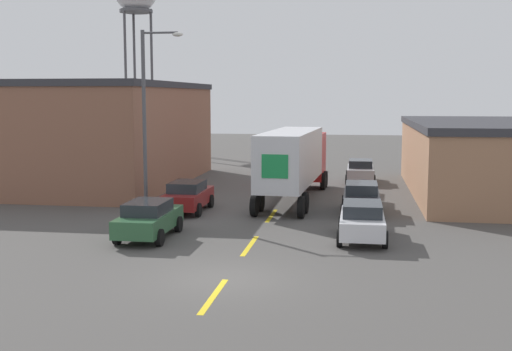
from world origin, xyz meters
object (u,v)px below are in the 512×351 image
at_px(semi_truck, 295,158).
at_px(parked_car_right_far, 360,170).
at_px(parked_car_right_near, 362,220).
at_px(parked_car_right_mid, 361,197).
at_px(street_lamp, 148,109).
at_px(parked_car_left_near, 149,218).
at_px(parked_car_left_far, 188,196).

xyz_separation_m(semi_truck, parked_car_right_far, (3.77, 8.20, -1.60)).
height_order(semi_truck, parked_car_right_near, semi_truck).
bearing_deg(semi_truck, parked_car_right_mid, -41.89).
bearing_deg(parked_car_right_near, semi_truck, 110.80).
height_order(semi_truck, street_lamp, street_lamp).
bearing_deg(semi_truck, parked_car_right_near, -65.98).
bearing_deg(semi_truck, street_lamp, -146.88).
bearing_deg(parked_car_right_far, parked_car_left_near, -114.85).
bearing_deg(parked_car_right_mid, parked_car_right_near, -90.00).
xyz_separation_m(parked_car_right_far, parked_car_right_mid, (0.00, -11.98, 0.00)).
bearing_deg(parked_car_right_far, parked_car_right_mid, -90.00).
bearing_deg(parked_car_left_near, parked_car_right_far, 65.15).
bearing_deg(parked_car_left_near, street_lamp, 107.95).
xyz_separation_m(parked_car_left_far, parked_car_left_near, (0.00, -6.31, 0.00)).
bearing_deg(parked_car_left_far, parked_car_left_near, -90.00).
xyz_separation_m(parked_car_right_far, street_lamp, (-11.05, -12.38, 4.46)).
height_order(semi_truck, parked_car_left_far, semi_truck).
xyz_separation_m(parked_car_left_far, parked_car_right_far, (8.86, 12.83, 0.00)).
bearing_deg(parked_car_right_far, street_lamp, -131.75).
bearing_deg(parked_car_right_near, parked_car_left_far, 149.14).
relative_size(parked_car_left_far, parked_car_right_far, 1.00).
distance_m(parked_car_left_far, parked_car_left_near, 6.31).
distance_m(parked_car_left_near, parked_car_right_mid, 11.39).
relative_size(parked_car_right_near, parked_car_right_far, 1.00).
xyz_separation_m(semi_truck, parked_car_right_near, (3.77, -9.93, -1.60)).
distance_m(semi_truck, parked_car_left_near, 12.17).
distance_m(parked_car_left_far, street_lamp, 4.98).
relative_size(parked_car_right_near, street_lamp, 0.47).
bearing_deg(semi_truck, parked_car_left_near, -111.74).
relative_size(parked_car_right_near, parked_car_right_mid, 1.00).
bearing_deg(parked_car_right_mid, parked_car_left_near, -141.08).
height_order(parked_car_right_far, parked_car_right_mid, same).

